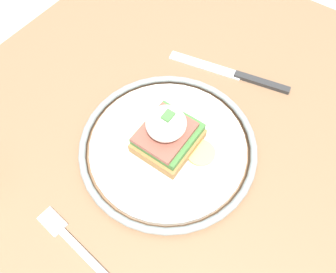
{
  "coord_description": "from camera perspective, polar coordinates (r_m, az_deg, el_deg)",
  "views": [
    {
      "loc": [
        -0.15,
        -0.1,
        1.17
      ],
      "look_at": [
        0.04,
        0.03,
        0.78
      ],
      "focal_mm": 35.0,
      "sensor_mm": 36.0,
      "label": 1
    }
  ],
  "objects": [
    {
      "name": "sandwich",
      "position": [
        0.44,
        -0.06,
        0.59
      ],
      "size": [
        0.08,
        0.1,
        0.07
      ],
      "color": "#9E703D",
      "rests_on": "plate"
    },
    {
      "name": "fork",
      "position": [
        0.44,
        -15.3,
        -18.28
      ],
      "size": [
        0.03,
        0.16,
        0.0
      ],
      "color": "silver",
      "rests_on": "dining_table"
    },
    {
      "name": "dining_table",
      "position": [
        0.57,
        0.05,
        -11.77
      ],
      "size": [
        0.94,
        0.79,
        0.74
      ],
      "color": "#846042",
      "rests_on": "ground_plane"
    },
    {
      "name": "knife",
      "position": [
        0.57,
        12.05,
        10.4
      ],
      "size": [
        0.06,
        0.21,
        0.01
      ],
      "color": "#2D2D2D",
      "rests_on": "dining_table"
    },
    {
      "name": "ground_plane",
      "position": [
        1.18,
        0.03,
        -21.36
      ],
      "size": [
        6.0,
        6.0,
        0.0
      ],
      "primitive_type": "plane",
      "color": "#B2ADA3"
    },
    {
      "name": "plate",
      "position": [
        0.47,
        0.0,
        -1.66
      ],
      "size": [
        0.26,
        0.26,
        0.02
      ],
      "color": "silver",
      "rests_on": "dining_table"
    }
  ]
}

